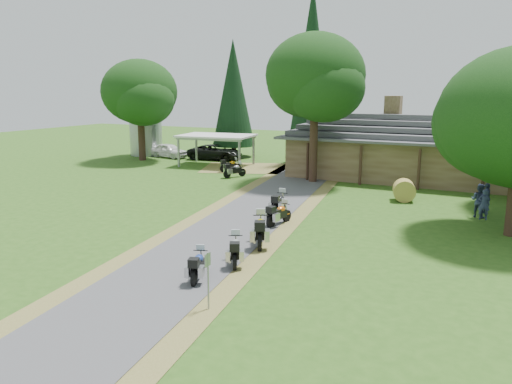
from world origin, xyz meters
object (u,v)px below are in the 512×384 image
at_px(silo, 145,123).
at_px(motorcycle_carport_a, 231,165).
at_px(car_dark_suv, 215,148).
at_px(motorcycle_row_a, 198,264).
at_px(lodge, 429,147).
at_px(motorcycle_row_e, 279,202).
at_px(car_white_sedan, 169,149).
at_px(motorcycle_row_b, 235,249).
at_px(motorcycle_row_d, 279,213).
at_px(motorcycle_row_c, 260,229).
at_px(motorcycle_carport_b, 235,169).
at_px(carport, 217,150).
at_px(hay_bale, 404,190).

height_order(silo, motorcycle_carport_a, silo).
xyz_separation_m(car_dark_suv, motorcycle_row_a, (15.26, -26.91, -0.52)).
distance_m(lodge, motorcycle_row_e, 15.95).
height_order(car_white_sedan, motorcycle_row_b, car_white_sedan).
height_order(motorcycle_row_b, motorcycle_row_d, motorcycle_row_d).
bearing_deg(motorcycle_row_e, silo, 46.07).
height_order(motorcycle_row_c, motorcycle_carport_b, motorcycle_row_c).
xyz_separation_m(car_white_sedan, motorcycle_carport_b, (11.27, -7.06, -0.27)).
height_order(lodge, motorcycle_carport_a, lodge).
xyz_separation_m(car_white_sedan, motorcycle_carport_a, (9.69, -4.85, -0.30)).
bearing_deg(motorcycle_carport_a, motorcycle_row_a, -117.45).
distance_m(carport, car_dark_suv, 3.83).
height_order(motorcycle_row_b, hay_bale, hay_bale).
distance_m(car_dark_suv, motorcycle_carport_a, 7.35).
height_order(car_dark_suv, motorcycle_carport_b, car_dark_suv).
bearing_deg(motorcycle_carport_a, motorcycle_row_b, -114.14).
height_order(motorcycle_row_c, motorcycle_carport_a, motorcycle_row_c).
relative_size(motorcycle_row_a, motorcycle_row_d, 0.93).
relative_size(car_dark_suv, motorcycle_row_c, 2.66).
height_order(carport, motorcycle_row_b, carport).
bearing_deg(hay_bale, car_white_sedan, 158.22).
distance_m(car_dark_suv, motorcycle_row_b, 29.41).
bearing_deg(car_dark_suv, car_white_sedan, 88.68).
distance_m(motorcycle_row_d, motorcycle_row_e, 2.29).
bearing_deg(motorcycle_carport_a, hay_bale, -72.04).
bearing_deg(hay_bale, motorcycle_row_b, -105.35).
bearing_deg(silo, hay_bale, -20.48).
xyz_separation_m(motorcycle_row_b, motorcycle_row_c, (-0.16, 2.61, 0.12)).
bearing_deg(motorcycle_row_d, motorcycle_carport_a, 48.22).
distance_m(motorcycle_row_d, motorcycle_carport_b, 14.05).
distance_m(motorcycle_row_e, motorcycle_carport_b, 11.85).
distance_m(motorcycle_row_a, motorcycle_row_c, 4.65).
bearing_deg(car_dark_suv, motorcycle_row_a, -159.94).
distance_m(motorcycle_row_d, motorcycle_carport_a, 16.77).
bearing_deg(motorcycle_row_b, silo, 17.18).
relative_size(silo, motorcycle_carport_b, 3.73).
distance_m(motorcycle_row_c, motorcycle_carport_a, 19.87).
bearing_deg(motorcycle_row_b, hay_bale, -42.12).
bearing_deg(motorcycle_carport_a, lodge, -40.48).
height_order(silo, car_white_sedan, silo).
bearing_deg(carport, motorcycle_row_c, -61.95).
relative_size(motorcycle_row_d, motorcycle_carport_a, 1.07).
xyz_separation_m(car_dark_suv, motorcycle_row_c, (15.52, -22.27, -0.36)).
bearing_deg(silo, motorcycle_carport_a, -22.75).
height_order(car_white_sedan, motorcycle_row_d, car_white_sedan).
bearing_deg(motorcycle_row_d, motorcycle_row_b, -162.08).
relative_size(carport, motorcycle_row_d, 3.52).
bearing_deg(motorcycle_row_c, motorcycle_row_e, -9.34).
xyz_separation_m(lodge, silo, (-28.05, 1.92, 0.87)).
bearing_deg(lodge, motorcycle_row_b, -100.40).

